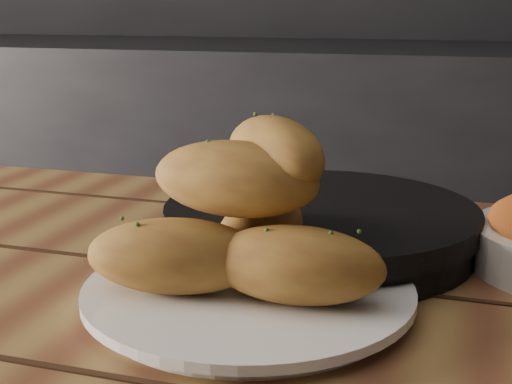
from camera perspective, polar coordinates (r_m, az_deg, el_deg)
name	(u,v)px	position (r m, az deg, el deg)	size (l,w,h in m)	color
counter	(122,218)	(1.88, -10.65, -2.05)	(2.80, 0.60, 0.90)	black
plate	(249,294)	(0.58, -0.60, -8.17)	(0.27, 0.27, 0.02)	white
bread_rolls	(248,217)	(0.56, -0.66, -2.05)	(0.24, 0.19, 0.13)	#A6782E
skillet	(322,226)	(0.71, 5.33, -2.74)	(0.44, 0.31, 0.05)	black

